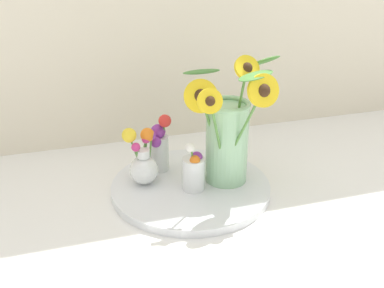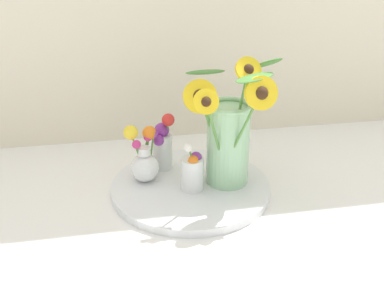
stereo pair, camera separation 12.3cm
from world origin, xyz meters
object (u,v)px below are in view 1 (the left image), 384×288
serving_tray (192,187)px  vase_small_back (159,146)px  vase_small_center (193,171)px  mason_jar_sunflowers (228,133)px  vase_bulb_right (143,162)px

serving_tray → vase_small_back: size_ratio=2.52×
serving_tray → vase_small_back: vase_small_back is taller
vase_small_center → vase_small_back: (-0.06, 0.14, 0.02)m
serving_tray → mason_jar_sunflowers: (0.10, -0.01, 0.16)m
vase_small_center → serving_tray: bearing=80.0°
serving_tray → vase_small_center: size_ratio=3.08×
serving_tray → mason_jar_sunflowers: size_ratio=1.21×
mason_jar_sunflowers → vase_small_center: bearing=-168.7°
mason_jar_sunflowers → vase_small_back: bearing=145.3°
serving_tray → vase_small_back: bearing=121.9°
mason_jar_sunflowers → vase_small_back: mason_jar_sunflowers is taller
serving_tray → vase_small_back: (-0.07, 0.11, 0.09)m
mason_jar_sunflowers → vase_small_back: (-0.17, 0.12, -0.07)m
vase_bulb_right → vase_small_back: (0.06, 0.06, 0.01)m
vase_small_center → vase_bulb_right: size_ratio=0.88×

